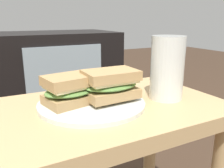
% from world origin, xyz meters
% --- Properties ---
extents(side_table, '(0.56, 0.36, 0.46)m').
position_xyz_m(side_table, '(0.00, 0.00, 0.37)').
color(side_table, tan).
rests_on(side_table, ground).
extents(tv_cabinet, '(0.96, 0.46, 0.58)m').
position_xyz_m(tv_cabinet, '(-0.00, 0.95, 0.29)').
color(tv_cabinet, black).
rests_on(tv_cabinet, ground).
extents(plate, '(0.25, 0.25, 0.01)m').
position_xyz_m(plate, '(-0.04, 0.01, 0.47)').
color(plate, silver).
rests_on(plate, side_table).
extents(sandwich_front, '(0.14, 0.11, 0.07)m').
position_xyz_m(sandwich_front, '(-0.08, 0.02, 0.50)').
color(sandwich_front, tan).
rests_on(sandwich_front, plate).
extents(sandwich_back, '(0.14, 0.10, 0.07)m').
position_xyz_m(sandwich_back, '(0.01, -0.00, 0.51)').
color(sandwich_back, tan).
rests_on(sandwich_back, plate).
extents(beer_glass, '(0.08, 0.08, 0.16)m').
position_xyz_m(beer_glass, '(0.16, -0.02, 0.54)').
color(beer_glass, silver).
rests_on(beer_glass, side_table).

